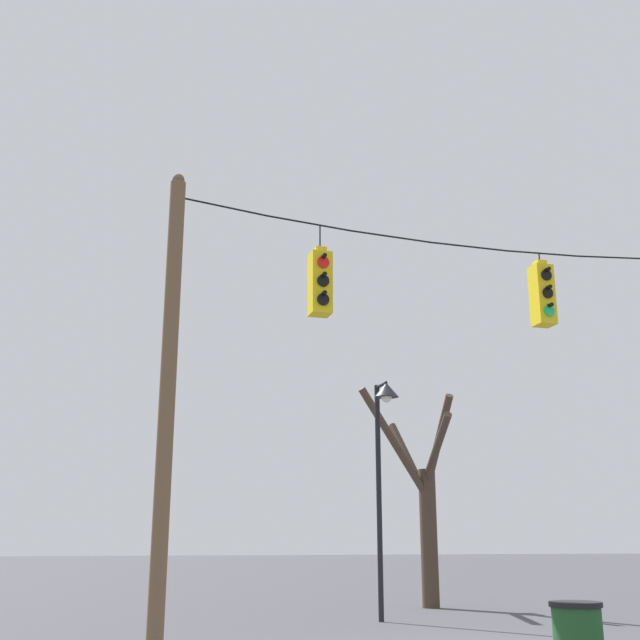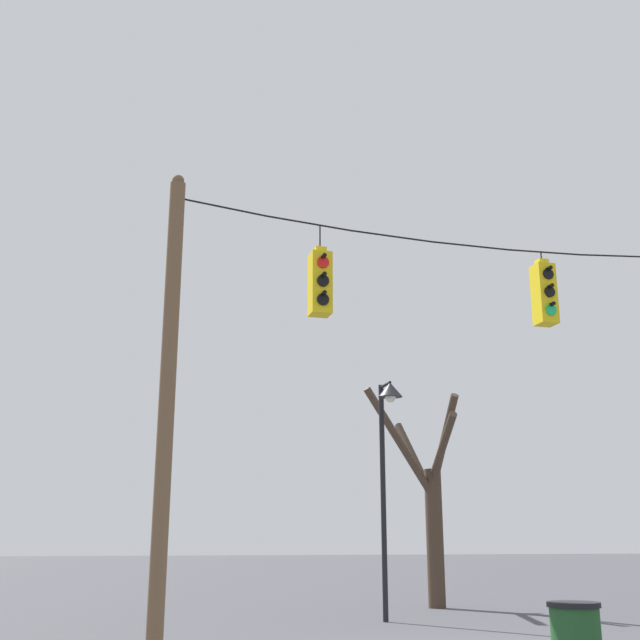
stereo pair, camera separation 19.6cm
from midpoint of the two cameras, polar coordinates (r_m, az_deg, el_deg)
utility_pole_left at (r=12.24m, az=-10.40°, el=-5.77°), size 0.25×0.25×7.41m
span_wire at (r=14.47m, az=11.02°, el=5.57°), size 10.28×0.03×0.33m
traffic_light_near_left_pole at (r=13.16m, az=0.43°, el=2.65°), size 0.34×0.58×1.56m
traffic_light_near_right_pole at (r=14.85m, az=16.01°, el=1.81°), size 0.34×0.58×1.35m
street_lamp at (r=18.43m, az=5.13°, el=-7.94°), size 0.55×0.95×5.24m
bare_tree at (r=22.44m, az=8.10°, el=-12.69°), size 2.43×3.59×5.73m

